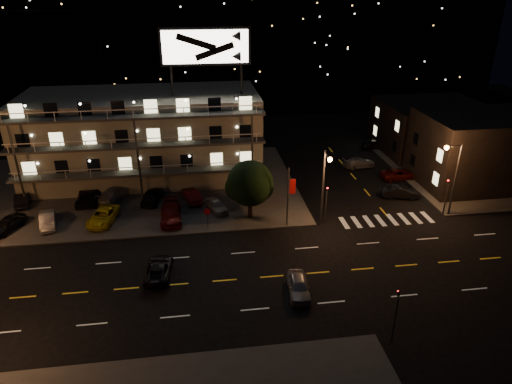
{
  "coord_description": "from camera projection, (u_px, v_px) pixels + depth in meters",
  "views": [
    {
      "loc": [
        -3.76,
        -31.42,
        22.77
      ],
      "look_at": [
        1.77,
        8.0,
        4.22
      ],
      "focal_mm": 32.0,
      "sensor_mm": 36.0,
      "label": 1
    }
  ],
  "objects": [
    {
      "name": "lot_car_7",
      "position": [
        115.0,
        193.0,
        51.58
      ],
      "size": [
        3.75,
        5.36,
        1.44
      ],
      "primitive_type": "imported",
      "rotation": [
        0.0,
        0.0,
        2.75
      ],
      "color": "gray",
      "rests_on": "curb_nw"
    },
    {
      "name": "signal_nw",
      "position": [
        326.0,
        201.0,
        45.97
      ],
      "size": [
        0.2,
        0.27,
        4.6
      ],
      "color": "#2D2D30",
      "rests_on": "ground"
    },
    {
      "name": "lot_car_0",
      "position": [
        7.0,
        224.0,
        45.11
      ],
      "size": [
        3.04,
        4.31,
        1.36
      ],
      "primitive_type": "imported",
      "rotation": [
        0.0,
        0.0,
        -0.4
      ],
      "color": "black",
      "rests_on": "curb_nw"
    },
    {
      "name": "curb_nw",
      "position": [
        112.0,
        189.0,
        54.45
      ],
      "size": [
        44.0,
        24.0,
        0.15
      ],
      "primitive_type": "cube",
      "color": "#393836",
      "rests_on": "ground"
    },
    {
      "name": "curb_ne",
      "position": [
        455.0,
        170.0,
        59.99
      ],
      "size": [
        16.0,
        24.0,
        0.15
      ],
      "primitive_type": "cube",
      "color": "#393836",
      "rests_on": "ground"
    },
    {
      "name": "side_car_1",
      "position": [
        399.0,
        174.0,
        57.25
      ],
      "size": [
        4.66,
        2.28,
        1.28
      ],
      "primitive_type": "imported",
      "rotation": [
        0.0,
        0.0,
        1.61
      ],
      "color": "#560E0C",
      "rests_on": "ground"
    },
    {
      "name": "lot_car_6",
      "position": [
        88.0,
        197.0,
        50.82
      ],
      "size": [
        2.46,
        4.89,
        1.33
      ],
      "primitive_type": "imported",
      "rotation": [
        0.0,
        0.0,
        3.19
      ],
      "color": "black",
      "rests_on": "curb_nw"
    },
    {
      "name": "tree",
      "position": [
        250.0,
        185.0,
        46.41
      ],
      "size": [
        4.94,
        4.76,
        6.22
      ],
      "color": "black",
      "rests_on": "curb_nw"
    },
    {
      "name": "road_car_west",
      "position": [
        159.0,
        269.0,
        38.46
      ],
      "size": [
        2.45,
        4.74,
        1.28
      ],
      "primitive_type": "imported",
      "rotation": [
        0.0,
        0.0,
        3.07
      ],
      "color": "black",
      "rests_on": "ground"
    },
    {
      "name": "streetlight_nc",
      "position": [
        324.0,
        181.0,
        44.39
      ],
      "size": [
        0.44,
        1.92,
        8.0
      ],
      "color": "#2D2D30",
      "rests_on": "ground"
    },
    {
      "name": "streetlight_ne",
      "position": [
        453.0,
        172.0,
        46.44
      ],
      "size": [
        1.92,
        0.44,
        8.0
      ],
      "color": "#2D2D30",
      "rests_on": "ground"
    },
    {
      "name": "motel",
      "position": [
        144.0,
        136.0,
        56.22
      ],
      "size": [
        28.0,
        13.8,
        18.1
      ],
      "color": "#9B9987",
      "rests_on": "ground"
    },
    {
      "name": "lot_car_9",
      "position": [
        192.0,
        195.0,
        51.13
      ],
      "size": [
        2.43,
        4.37,
        1.36
      ],
      "primitive_type": "imported",
      "rotation": [
        0.0,
        0.0,
        3.39
      ],
      "color": "#560E0C",
      "rests_on": "curb_nw"
    },
    {
      "name": "lot_car_8",
      "position": [
        152.0,
        196.0,
        50.84
      ],
      "size": [
        2.67,
        4.7,
        1.51
      ],
      "primitive_type": "imported",
      "rotation": [
        0.0,
        0.0,
        2.93
      ],
      "color": "black",
      "rests_on": "curb_nw"
    },
    {
      "name": "side_car_2",
      "position": [
        359.0,
        163.0,
        60.78
      ],
      "size": [
        4.63,
        2.41,
        1.28
      ],
      "primitive_type": "imported",
      "rotation": [
        0.0,
        0.0,
        1.71
      ],
      "color": "gray",
      "rests_on": "ground"
    },
    {
      "name": "lot_car_5",
      "position": [
        22.0,
        199.0,
        50.3
      ],
      "size": [
        2.3,
        4.17,
        1.3
      ],
      "primitive_type": "imported",
      "rotation": [
        0.0,
        0.0,
        3.39
      ],
      "color": "black",
      "rests_on": "curb_nw"
    },
    {
      "name": "lot_car_2",
      "position": [
        103.0,
        216.0,
        46.66
      ],
      "size": [
        3.21,
        5.18,
        1.34
      ],
      "primitive_type": "imported",
      "rotation": [
        0.0,
        0.0,
        -0.22
      ],
      "color": "yellow",
      "rests_on": "curb_nw"
    },
    {
      "name": "side_bldg_back",
      "position": [
        430.0,
        127.0,
        65.72
      ],
      "size": [
        14.06,
        12.0,
        7.0
      ],
      "color": "black",
      "rests_on": "ground"
    },
    {
      "name": "side_car_3",
      "position": [
        375.0,
        144.0,
        67.58
      ],
      "size": [
        4.2,
        2.08,
        1.38
      ],
      "primitive_type": "imported",
      "rotation": [
        0.0,
        0.0,
        1.46
      ],
      "color": "black",
      "rests_on": "ground"
    },
    {
      "name": "side_bldg_front",
      "position": [
        480.0,
        150.0,
        54.64
      ],
      "size": [
        14.06,
        10.0,
        8.5
      ],
      "color": "black",
      "rests_on": "ground"
    },
    {
      "name": "lot_car_1",
      "position": [
        47.0,
        220.0,
        45.87
      ],
      "size": [
        2.37,
        4.29,
        1.34
      ],
      "primitive_type": "imported",
      "rotation": [
        0.0,
        0.0,
        0.25
      ],
      "color": "gray",
      "rests_on": "curb_nw"
    },
    {
      "name": "banner_north",
      "position": [
        289.0,
        196.0,
        45.03
      ],
      "size": [
        0.83,
        0.16,
        6.4
      ],
      "color": "#2D2D30",
      "rests_on": "ground"
    },
    {
      "name": "hill_backdrop",
      "position": [
        179.0,
        40.0,
        94.4
      ],
      "size": [
        120.0,
        25.0,
        24.0
      ],
      "color": "black",
      "rests_on": "ground"
    },
    {
      "name": "stop_sign",
      "position": [
        207.0,
        215.0,
        44.89
      ],
      "size": [
        0.91,
        0.11,
        2.61
      ],
      "color": "#2D2D30",
      "rests_on": "ground"
    },
    {
      "name": "ground",
      "position": [
        248.0,
        278.0,
        38.3
      ],
      "size": [
        140.0,
        140.0,
        0.0
      ],
      "primitive_type": "plane",
      "color": "black",
      "rests_on": "ground"
    },
    {
      "name": "road_car_east",
      "position": [
        299.0,
        286.0,
        36.22
      ],
      "size": [
        2.01,
        4.17,
        1.37
      ],
      "primitive_type": "imported",
      "rotation": [
        0.0,
        0.0,
        -0.1
      ],
      "color": "gray",
      "rests_on": "ground"
    },
    {
      "name": "signal_sw",
      "position": [
        396.0,
        310.0,
        30.72
      ],
      "size": [
        0.2,
        0.27,
        4.6
      ],
      "color": "#2D2D30",
      "rests_on": "ground"
    },
    {
      "name": "lot_car_4",
      "position": [
        216.0,
        205.0,
        49.02
      ],
      "size": [
        2.65,
        3.9,
        1.23
      ],
      "primitive_type": "imported",
      "rotation": [
        0.0,
        0.0,
        0.36
      ],
      "color": "gray",
      "rests_on": "curb_nw"
    },
    {
      "name": "side_car_0",
      "position": [
        401.0,
        192.0,
        52.23
      ],
      "size": [
        4.38,
        2.3,
        1.37
      ],
      "primitive_type": "imported",
      "rotation": [
        0.0,
        0.0,
        1.36
      ],
      "color": "black",
      "rests_on": "ground"
    },
    {
      "name": "signal_ne",
      "position": [
        447.0,
        193.0,
        47.61
      ],
      "size": [
        0.27,
        0.2,
        4.6
      ],
      "color": "#2D2D30",
      "rests_on": "ground"
    },
    {
      "name": "lot_car_3",
      "position": [
        171.0,
        213.0,
        47.0
      ],
      "size": [
        2.22,
        5.25,
        1.51
      ],
      "primitive_type": "imported",
      "rotation": [
        0.0,
        0.0,
        0.02
      ],
      "color": "#560E0C",
      "rests_on": "curb_nw"
    }
  ]
}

